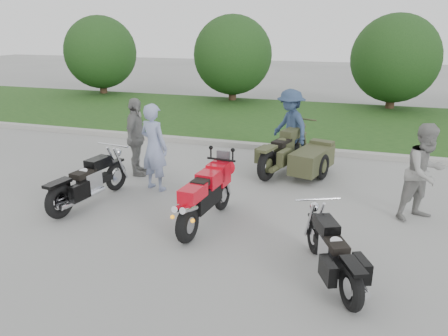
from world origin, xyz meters
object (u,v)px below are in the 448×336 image
(sportbike_red, at_px, (205,195))
(person_stripe, at_px, (154,147))
(cruiser_sidecar, at_px, (299,157))
(person_denim, at_px, (290,127))
(person_back, at_px, (136,137))
(person_grey, at_px, (425,172))
(cruiser_left, at_px, (86,184))
(cruiser_right, at_px, (334,256))

(sportbike_red, distance_m, person_stripe, 2.26)
(cruiser_sidecar, xyz_separation_m, person_denim, (-0.41, 0.90, 0.51))
(sportbike_red, distance_m, cruiser_sidecar, 3.58)
(sportbike_red, xyz_separation_m, person_back, (-2.57, 2.19, 0.35))
(person_stripe, distance_m, person_back, 1.15)
(person_grey, bearing_deg, cruiser_left, 152.72)
(sportbike_red, distance_m, person_grey, 4.06)
(sportbike_red, relative_size, person_grey, 1.16)
(person_back, bearing_deg, cruiser_left, 166.66)
(cruiser_sidecar, height_order, person_grey, person_grey)
(sportbike_red, height_order, cruiser_sidecar, sportbike_red)
(person_grey, bearing_deg, sportbike_red, 163.05)
(cruiser_right, bearing_deg, cruiser_sidecar, 79.77)
(sportbike_red, distance_m, person_denim, 4.37)
(person_stripe, relative_size, person_denim, 0.98)
(person_grey, bearing_deg, cruiser_right, -156.44)
(person_grey, bearing_deg, person_denim, 97.93)
(cruiser_sidecar, xyz_separation_m, person_grey, (2.56, -1.83, 0.45))
(person_denim, bearing_deg, cruiser_sidecar, -21.06)
(cruiser_left, height_order, person_back, person_back)
(person_stripe, distance_m, person_grey, 5.45)
(cruiser_right, relative_size, person_grey, 1.05)
(sportbike_red, bearing_deg, cruiser_right, -21.13)
(cruiser_left, bearing_deg, person_grey, 19.93)
(cruiser_right, relative_size, person_denim, 0.98)
(cruiser_left, xyz_separation_m, person_denim, (3.39, 4.10, 0.53))
(sportbike_red, xyz_separation_m, person_grey, (3.74, 1.55, 0.32))
(cruiser_sidecar, bearing_deg, cruiser_right, -60.45)
(person_grey, relative_size, person_back, 0.98)
(cruiser_left, bearing_deg, person_stripe, 61.75)
(person_grey, height_order, person_back, person_back)
(sportbike_red, height_order, person_denim, person_denim)
(person_stripe, bearing_deg, person_back, -24.46)
(cruiser_left, relative_size, person_grey, 1.25)
(person_denim, relative_size, person_back, 1.04)
(person_grey, xyz_separation_m, person_denim, (-2.97, 2.73, 0.06))
(sportbike_red, height_order, cruiser_left, sportbike_red)
(person_back, bearing_deg, person_grey, -107.77)
(person_grey, height_order, person_denim, person_denim)
(person_grey, bearing_deg, person_stripe, 141.83)
(person_back, bearing_deg, cruiser_right, -136.07)
(cruiser_left, distance_m, person_stripe, 1.63)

